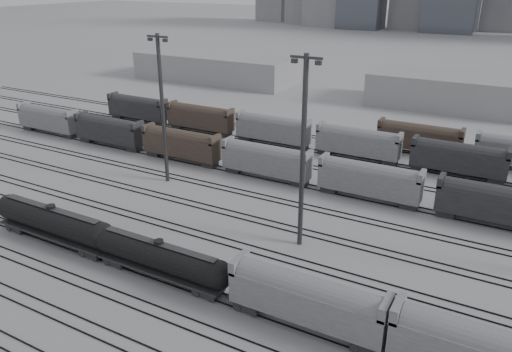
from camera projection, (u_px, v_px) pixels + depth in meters
The scene contains 11 objects.
ground at pixel (198, 297), 51.37m from camera, with size 900.00×900.00×0.00m, color #B7B7BC.
tracks at pixel (275, 227), 65.52m from camera, with size 220.00×71.50×0.16m.
tank_car_a at pixel (53, 222), 61.08m from camera, with size 19.20×3.20×4.74m.
tank_car_b at pixel (160, 257), 53.71m from camera, with size 18.04×3.01×4.46m.
hopper_car_a at pixel (307, 298), 45.74m from camera, with size 15.12×3.00×5.41m.
light_mast_b at pixel (162, 107), 75.63m from camera, with size 3.68×0.59×22.99m.
light_mast_c at pixel (303, 150), 56.91m from camera, with size 3.70×0.59×23.12m.
bg_string_near at pixel (369, 182), 72.67m from camera, with size 151.00×3.00×5.60m.
bg_string_mid at pixel (459, 160), 81.16m from camera, with size 151.00×3.00×5.60m.
warehouse_left at pixel (215, 68), 153.75m from camera, with size 50.00×18.00×8.00m, color #ABABAD.
warehouse_mid at pixel (454, 92), 122.39m from camera, with size 40.00×18.00×8.00m, color #ABABAD.
Camera 1 is at (25.93, -34.64, 30.96)m, focal length 35.00 mm.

